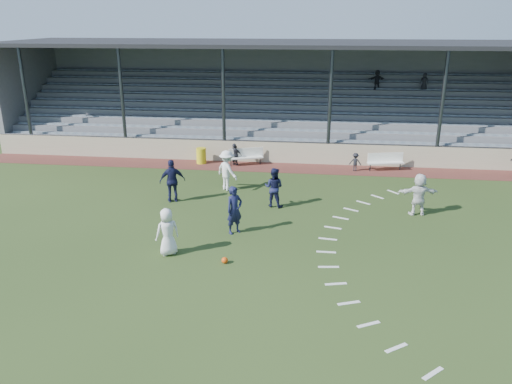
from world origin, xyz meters
TOP-DOWN VIEW (x-y plane):
  - ground at (0.00, 0.00)m, footprint 90.00×90.00m
  - cinder_track at (0.00, 10.50)m, footprint 34.00×2.00m
  - retaining_wall at (0.00, 11.55)m, footprint 34.00×0.18m
  - bench_left at (-1.62, 10.84)m, footprint 2.01×1.15m
  - bench_right at (6.14, 10.74)m, footprint 2.04×0.90m
  - trash_bin at (-4.21, 10.81)m, footprint 0.56×0.56m
  - football at (-0.61, -1.29)m, footprint 0.22×0.22m
  - player_white_lead at (-2.72, -0.83)m, footprint 1.00×0.93m
  - player_navy_lead at (-0.69, 1.30)m, footprint 0.81×0.81m
  - player_navy_mid at (0.56, 4.39)m, footprint 0.99×0.84m
  - player_white_wing at (-1.89, 6.37)m, footprint 1.45×1.37m
  - player_navy_wing at (-4.05, 4.45)m, footprint 1.25×0.89m
  - player_white_back at (6.72, 4.17)m, footprint 1.75×0.76m
  - sub_left_near at (-2.26, 10.71)m, footprint 0.54×0.45m
  - sub_left_far at (-2.18, 10.71)m, footprint 0.68×0.32m
  - sub_right at (4.49, 10.36)m, footprint 0.70×0.47m
  - grandstand at (0.01, 16.26)m, footprint 34.60×9.00m
  - penalty_arc at (4.12, 0.00)m, footprint 3.89×14.63m

SIDE VIEW (x-z plane):
  - ground at x=0.00m, z-range 0.00..0.00m
  - penalty_arc at x=4.12m, z-range 0.00..0.01m
  - cinder_track at x=0.00m, z-range 0.00..0.02m
  - football at x=-0.61m, z-range 0.00..0.22m
  - trash_bin at x=-4.21m, z-range 0.02..0.91m
  - sub_right at x=4.49m, z-range 0.02..1.02m
  - bench_left at x=-1.62m, z-range 0.11..1.06m
  - bench_right at x=6.14m, z-range 0.11..1.06m
  - sub_left_far at x=-2.18m, z-range 0.02..1.16m
  - retaining_wall at x=0.00m, z-range 0.00..1.20m
  - sub_left_near at x=-2.26m, z-range 0.02..1.27m
  - player_white_lead at x=-2.72m, z-range 0.00..1.71m
  - player_navy_mid at x=0.56m, z-range 0.00..1.77m
  - player_white_back at x=6.72m, z-range 0.00..1.82m
  - player_navy_lead at x=-0.69m, z-range 0.00..1.90m
  - player_white_wing at x=-1.89m, z-range 0.00..1.97m
  - player_navy_wing at x=-4.05m, z-range 0.00..1.97m
  - grandstand at x=0.01m, z-range -1.10..5.51m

